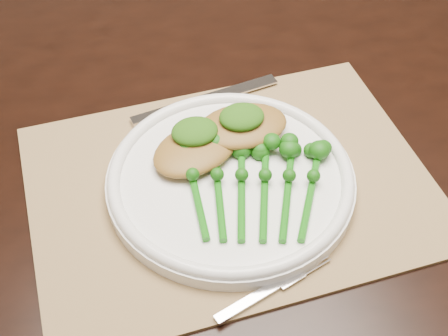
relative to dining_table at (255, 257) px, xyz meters
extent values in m
cube|color=black|center=(0.00, 0.00, 0.35)|extent=(1.68, 1.05, 0.04)
cube|color=olive|center=(-0.09, -0.14, 0.38)|extent=(0.50, 0.37, 0.00)
cylinder|color=white|center=(-0.09, -0.14, 0.39)|extent=(0.30, 0.30, 0.02)
torus|color=white|center=(-0.09, -0.14, 0.40)|extent=(0.30, 0.30, 0.02)
cube|color=silver|center=(-0.14, 0.01, 0.38)|extent=(0.09, 0.03, 0.01)
cube|color=silver|center=(-0.04, 0.03, 0.38)|extent=(0.13, 0.04, 0.00)
cube|color=silver|center=(-0.11, -0.30, 0.38)|extent=(0.08, 0.04, 0.00)
ellipsoid|color=olive|center=(-0.12, -0.09, 0.41)|extent=(0.14, 0.12, 0.02)
ellipsoid|color=olive|center=(-0.06, -0.08, 0.41)|extent=(0.12, 0.08, 0.02)
ellipsoid|color=#184209|center=(-0.12, -0.08, 0.42)|extent=(0.06, 0.05, 0.02)
ellipsoid|color=#184209|center=(-0.06, -0.07, 0.43)|extent=(0.06, 0.05, 0.02)
camera|label=1|loc=(-0.23, -0.62, 0.95)|focal=50.00mm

